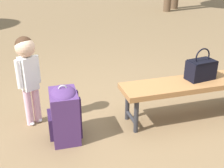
{
  "coord_description": "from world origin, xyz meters",
  "views": [
    {
      "loc": [
        0.25,
        2.7,
        1.73
      ],
      "look_at": [
        0.04,
        -0.12,
        0.45
      ],
      "focal_mm": 45.01,
      "sensor_mm": 36.0,
      "label": 1
    }
  ],
  "objects_px": {
    "handbag": "(201,69)",
    "backpack_large": "(64,113)",
    "park_bench": "(190,86)",
    "child_standing": "(27,68)"
  },
  "relations": [
    {
      "from": "handbag",
      "to": "backpack_large",
      "type": "relative_size",
      "value": 0.6
    },
    {
      "from": "backpack_large",
      "to": "handbag",
      "type": "bearing_deg",
      "value": -164.87
    },
    {
      "from": "handbag",
      "to": "backpack_large",
      "type": "xyz_separation_m",
      "value": [
        1.52,
        0.41,
        -0.27
      ]
    },
    {
      "from": "park_bench",
      "to": "child_standing",
      "type": "bearing_deg",
      "value": 0.36
    },
    {
      "from": "backpack_large",
      "to": "child_standing",
      "type": "bearing_deg",
      "value": -41.16
    },
    {
      "from": "child_standing",
      "to": "backpack_large",
      "type": "bearing_deg",
      "value": 138.84
    },
    {
      "from": "park_bench",
      "to": "handbag",
      "type": "distance_m",
      "value": 0.23
    },
    {
      "from": "child_standing",
      "to": "backpack_large",
      "type": "distance_m",
      "value": 0.63
    },
    {
      "from": "park_bench",
      "to": "handbag",
      "type": "height_order",
      "value": "handbag"
    },
    {
      "from": "park_bench",
      "to": "child_standing",
      "type": "relative_size",
      "value": 1.64
    }
  ]
}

